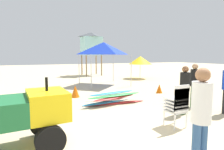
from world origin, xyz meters
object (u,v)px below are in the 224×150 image
(lifeguard_near_center, at_px, (201,113))
(lifeguard_tower, at_px, (91,44))
(stacked_plastic_chairs, at_px, (178,103))
(lifeguard_far_right, at_px, (185,87))
(surfboard_pile, at_px, (113,99))
(utility_cart, at_px, (6,115))
(popup_canopy, at_px, (104,48))
(traffic_cone_far, at_px, (75,91))
(traffic_cone_near, at_px, (159,89))
(lifeguard_near_left, at_px, (195,82))
(beach_umbrella_mid, at_px, (140,60))

(lifeguard_near_center, relative_size, lifeguard_tower, 0.42)
(stacked_plastic_chairs, distance_m, lifeguard_near_center, 2.03)
(lifeguard_far_right, bearing_deg, surfboard_pile, 126.91)
(surfboard_pile, distance_m, lifeguard_far_right, 2.79)
(utility_cart, relative_size, popup_canopy, 0.91)
(utility_cart, bearing_deg, traffic_cone_far, 60.69)
(lifeguard_tower, height_order, traffic_cone_near, lifeguard_tower)
(lifeguard_near_left, distance_m, popup_canopy, 6.80)
(utility_cart, xyz_separation_m, popup_canopy, (5.18, 7.41, 1.67))
(lifeguard_near_left, bearing_deg, utility_cart, -172.12)
(stacked_plastic_chairs, xyz_separation_m, popup_canopy, (1.05, 7.88, 1.75))
(utility_cart, relative_size, traffic_cone_far, 4.56)
(lifeguard_near_center, bearing_deg, utility_cart, 144.81)
(popup_canopy, bearing_deg, lifeguard_near_center, -102.87)
(stacked_plastic_chairs, height_order, beach_umbrella_mid, beach_umbrella_mid)
(utility_cart, distance_m, popup_canopy, 9.20)
(lifeguard_near_left, height_order, lifeguard_far_right, lifeguard_near_left)
(stacked_plastic_chairs, bearing_deg, utility_cart, 173.57)
(lifeguard_far_right, xyz_separation_m, popup_canopy, (-0.03, 7.05, 1.52))
(lifeguard_near_left, xyz_separation_m, lifeguard_near_center, (-3.22, -2.98, 0.07))
(popup_canopy, bearing_deg, lifeguard_far_right, -89.72)
(lifeguard_near_center, distance_m, traffic_cone_far, 6.63)
(lifeguard_near_left, bearing_deg, popup_canopy, 99.06)
(lifeguard_far_right, height_order, traffic_cone_far, lifeguard_far_right)
(utility_cart, distance_m, lifeguard_near_center, 3.68)
(stacked_plastic_chairs, relative_size, lifeguard_near_left, 0.72)
(lifeguard_near_center, relative_size, lifeguard_far_right, 1.09)
(lifeguard_near_left, relative_size, lifeguard_tower, 0.39)
(lifeguard_near_center, bearing_deg, lifeguard_near_left, 42.73)
(lifeguard_far_right, bearing_deg, lifeguard_near_left, 26.04)
(stacked_plastic_chairs, xyz_separation_m, traffic_cone_near, (2.66, 4.07, -0.46))
(traffic_cone_near, bearing_deg, lifeguard_tower, 91.77)
(popup_canopy, xyz_separation_m, lifeguard_tower, (1.29, 6.41, 0.69))
(utility_cart, height_order, stacked_plastic_chairs, utility_cart)
(lifeguard_tower, distance_m, beach_umbrella_mid, 5.51)
(beach_umbrella_mid, relative_size, traffic_cone_far, 3.46)
(popup_canopy, distance_m, lifeguard_tower, 6.58)
(utility_cart, xyz_separation_m, stacked_plastic_chairs, (4.13, -0.46, -0.09))
(lifeguard_near_left, height_order, lifeguard_near_center, lifeguard_near_center)
(lifeguard_far_right, relative_size, traffic_cone_far, 2.84)
(lifeguard_tower, relative_size, traffic_cone_far, 7.43)
(lifeguard_far_right, xyz_separation_m, beach_umbrella_mid, (4.19, 9.06, 0.65))
(utility_cart, bearing_deg, beach_umbrella_mid, 45.07)
(lifeguard_near_left, distance_m, beach_umbrella_mid, 9.16)
(stacked_plastic_chairs, bearing_deg, popup_canopy, 82.39)
(traffic_cone_far, bearing_deg, lifeguard_far_right, -56.38)
(traffic_cone_far, bearing_deg, traffic_cone_near, -11.17)
(surfboard_pile, relative_size, lifeguard_far_right, 1.70)
(surfboard_pile, xyz_separation_m, lifeguard_near_left, (2.63, -1.67, 0.73))
(surfboard_pile, xyz_separation_m, traffic_cone_far, (-1.09, 1.92, 0.05))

